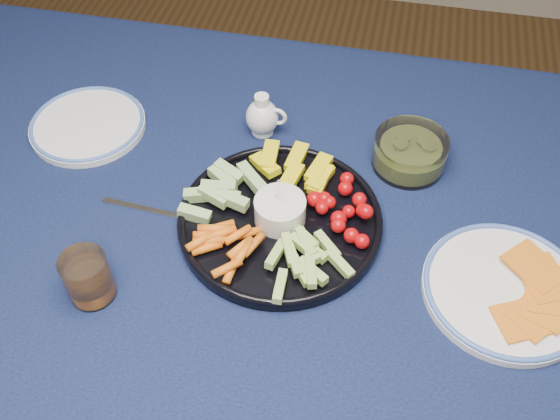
% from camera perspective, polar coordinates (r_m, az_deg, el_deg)
% --- Properties ---
extents(dining_table, '(1.67, 1.07, 0.75)m').
position_cam_1_polar(dining_table, '(1.05, -4.85, -5.31)').
color(dining_table, '#482718').
rests_on(dining_table, ground).
extents(crudite_platter, '(0.32, 0.32, 0.10)m').
position_cam_1_polar(crudite_platter, '(0.97, -0.13, -0.66)').
color(crudite_platter, black).
rests_on(crudite_platter, dining_table).
extents(creamer_pitcher, '(0.07, 0.06, 0.08)m').
position_cam_1_polar(creamer_pitcher, '(1.11, -1.59, 8.52)').
color(creamer_pitcher, white).
rests_on(creamer_pitcher, dining_table).
extents(pickle_bowl, '(0.12, 0.12, 0.06)m').
position_cam_1_polar(pickle_bowl, '(1.08, 11.76, 5.09)').
color(pickle_bowl, white).
rests_on(pickle_bowl, dining_table).
extents(cheese_plate, '(0.24, 0.24, 0.03)m').
position_cam_1_polar(cheese_plate, '(0.96, 19.97, -6.74)').
color(cheese_plate, white).
rests_on(cheese_plate, dining_table).
extents(juice_tumbler, '(0.07, 0.07, 0.08)m').
position_cam_1_polar(juice_tumbler, '(0.92, -17.09, -6.09)').
color(juice_tumbler, white).
rests_on(juice_tumbler, dining_table).
extents(fork_left, '(0.17, 0.03, 0.00)m').
position_cam_1_polar(fork_left, '(1.02, -10.78, -0.27)').
color(fork_left, silver).
rests_on(fork_left, dining_table).
extents(fork_right, '(0.15, 0.06, 0.00)m').
position_cam_1_polar(fork_right, '(0.93, 19.93, -10.61)').
color(fork_right, silver).
rests_on(fork_right, dining_table).
extents(side_plate_extra, '(0.21, 0.21, 0.02)m').
position_cam_1_polar(side_plate_extra, '(1.19, -17.18, 7.48)').
color(side_plate_extra, white).
rests_on(side_plate_extra, dining_table).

